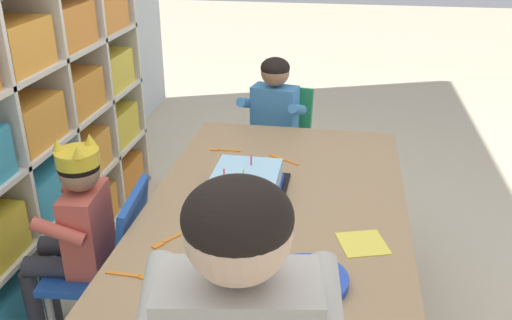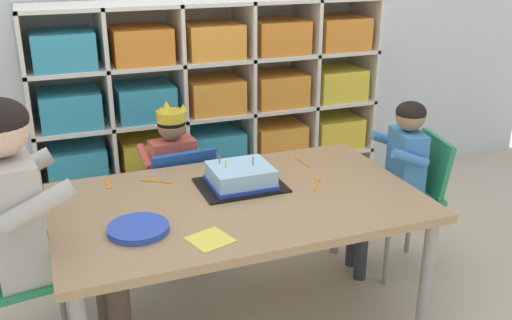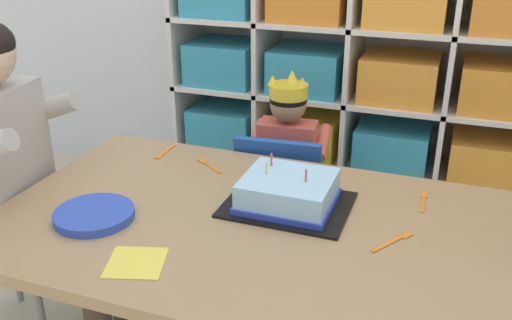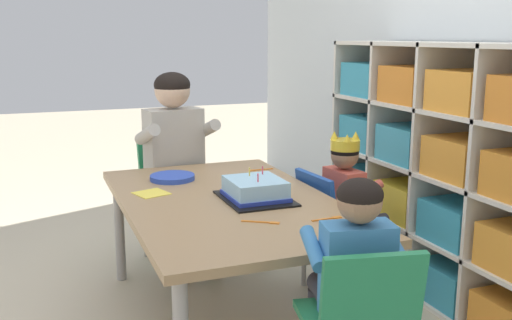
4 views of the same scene
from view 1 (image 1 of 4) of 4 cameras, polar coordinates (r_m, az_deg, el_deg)
The scene contains 13 objects.
storage_cubby_shelf at distance 2.40m, azimuth -23.65°, elevation 0.66°, with size 1.93×0.37×1.22m.
activity_table at distance 1.87m, azimuth 2.09°, elevation -5.83°, with size 1.42×0.85×0.57m.
classroom_chair_blue at distance 2.01m, azimuth -14.80°, elevation -9.82°, with size 0.36×0.35×0.61m.
child_with_crown at distance 1.97m, azimuth -18.20°, elevation -6.27°, with size 0.31×0.31×0.80m.
classroom_chair_guest_side at distance 2.73m, azimuth 2.21°, elevation 2.04°, with size 0.36×0.37×0.67m.
guest_at_table_side at distance 2.60m, azimuth 1.55°, elevation 3.84°, with size 0.32×0.32×0.84m.
birthday_cake_on_tray at distance 1.88m, azimuth -1.00°, elevation -2.52°, with size 0.34×0.27×0.12m.
paper_plate_stack at distance 1.48m, azimuth 5.37°, elevation -12.24°, with size 0.21×0.21×0.02m, color blue.
paper_napkin_square at distance 1.66m, azimuth 10.97°, elevation -8.45°, with size 0.13×0.13×0.00m, color #F4DB4C.
fork_at_table_front_edge at distance 1.54m, azimuth -12.66°, elevation -11.55°, with size 0.02×0.13×0.00m.
fork_near_cake_tray at distance 2.24m, azimuth -3.44°, elevation 1.04°, with size 0.02×0.13×0.00m.
fork_near_child_seat at distance 2.16m, azimuth 2.74°, elevation 0.11°, with size 0.09×0.13×0.00m.
fork_by_napkin at distance 1.67m, azimuth -9.03°, elevation -8.16°, with size 0.12×0.09×0.00m.
Camera 1 is at (-1.60, -0.19, 1.46)m, focal length 38.73 mm.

